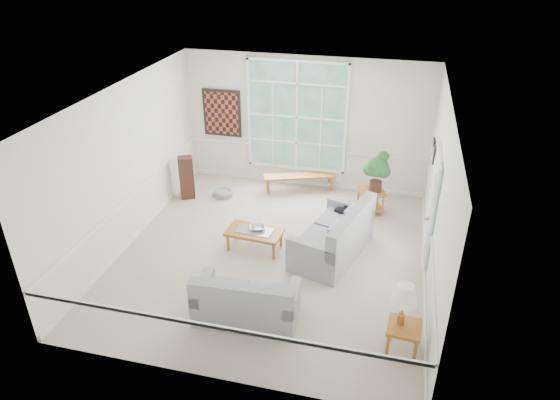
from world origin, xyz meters
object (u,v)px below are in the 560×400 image
(loveseat_right, at_px, (332,231))
(end_table, at_px, (370,201))
(loveseat_front, at_px, (247,296))
(side_table, at_px, (403,339))
(coffee_table, at_px, (255,239))

(loveseat_right, xyz_separation_m, end_table, (0.56, 1.75, -0.23))
(loveseat_front, xyz_separation_m, side_table, (2.34, -0.15, -0.19))
(end_table, distance_m, side_table, 4.01)
(end_table, height_order, side_table, end_table)
(loveseat_front, relative_size, end_table, 3.01)
(loveseat_front, bearing_deg, loveseat_right, 60.71)
(loveseat_right, bearing_deg, side_table, -42.30)
(coffee_table, distance_m, side_table, 3.43)
(loveseat_right, bearing_deg, coffee_table, -157.22)
(loveseat_front, height_order, coffee_table, loveseat_front)
(loveseat_right, xyz_separation_m, loveseat_front, (-1.00, -2.03, -0.07))
(loveseat_front, distance_m, coffee_table, 1.93)
(coffee_table, bearing_deg, side_table, -31.80)
(loveseat_right, bearing_deg, end_table, 88.56)
(end_table, bearing_deg, side_table, -78.75)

